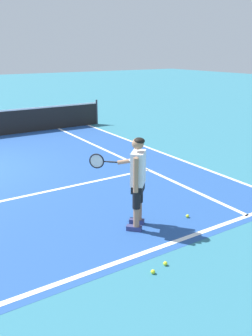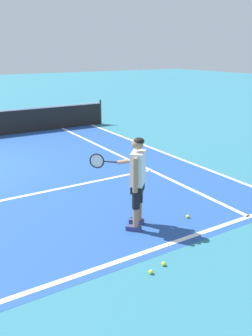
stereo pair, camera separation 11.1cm
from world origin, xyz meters
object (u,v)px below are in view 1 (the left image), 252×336
Objects in this scene: tennis_ball_mid_court at (187,216)px; tennis_ball_by_baseline at (153,272)px; tennis_ball_near_feet at (165,263)px; tennis_player at (137,177)px.

tennis_ball_by_baseline is at bearing -146.32° from tennis_ball_mid_court.
tennis_ball_by_baseline is 1.00× the size of tennis_ball_mid_court.
tennis_ball_by_baseline is (-0.29, -0.07, 0.00)m from tennis_ball_near_feet.
tennis_player is at bearing 167.86° from tennis_ball_mid_court.
tennis_ball_near_feet is 1.00× the size of tennis_ball_mid_court.
tennis_ball_near_feet is at bearing 13.43° from tennis_ball_by_baseline.
tennis_player reaches higher than tennis_ball_near_feet.
tennis_ball_near_feet is at bearing -142.96° from tennis_ball_mid_court.
tennis_ball_by_baseline and tennis_ball_mid_court have the same top height.
tennis_player is 25.95× the size of tennis_ball_by_baseline.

